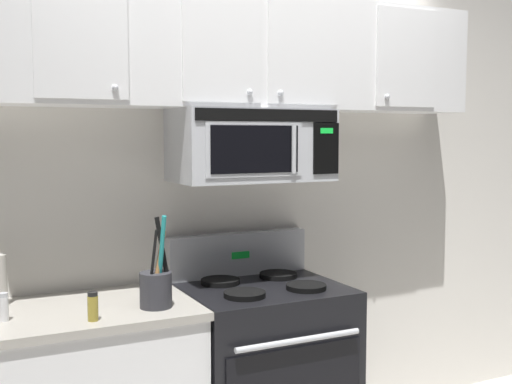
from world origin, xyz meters
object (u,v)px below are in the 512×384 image
(over_range_microwave, at_px, (251,145))
(utensil_crock_charcoal, at_px, (156,286))
(stove_range, at_px, (262,374))
(pepper_mill, at_px, (0,280))
(salt_shaker, at_px, (4,307))
(spice_jar, at_px, (93,307))

(over_range_microwave, bearing_deg, utensil_crock_charcoal, -155.93)
(over_range_microwave, height_order, utensil_crock_charcoal, over_range_microwave)
(stove_range, bearing_deg, pepper_mill, 170.93)
(salt_shaker, relative_size, pepper_mill, 0.51)
(over_range_microwave, xyz_separation_m, utensil_crock_charcoal, (-0.57, -0.25, -0.58))
(over_range_microwave, height_order, spice_jar, over_range_microwave)
(salt_shaker, xyz_separation_m, spice_jar, (0.31, -0.15, 0.00))
(pepper_mill, bearing_deg, spice_jar, -52.60)
(utensil_crock_charcoal, distance_m, pepper_mill, 0.67)
(stove_range, relative_size, pepper_mill, 5.10)
(over_range_microwave, distance_m, pepper_mill, 1.29)
(over_range_microwave, bearing_deg, salt_shaker, -171.14)
(pepper_mill, bearing_deg, utensil_crock_charcoal, -28.65)
(stove_range, bearing_deg, salt_shaker, -176.82)
(over_range_microwave, relative_size, pepper_mill, 3.46)
(utensil_crock_charcoal, xyz_separation_m, spice_jar, (-0.28, -0.08, -0.04))
(spice_jar, bearing_deg, stove_range, 14.25)
(pepper_mill, xyz_separation_m, spice_jar, (0.31, -0.40, -0.05))
(utensil_crock_charcoal, xyz_separation_m, salt_shaker, (-0.60, 0.07, -0.04))
(utensil_crock_charcoal, bearing_deg, over_range_microwave, 24.07)
(stove_range, relative_size, utensil_crock_charcoal, 2.83)
(utensil_crock_charcoal, height_order, pepper_mill, utensil_crock_charcoal)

